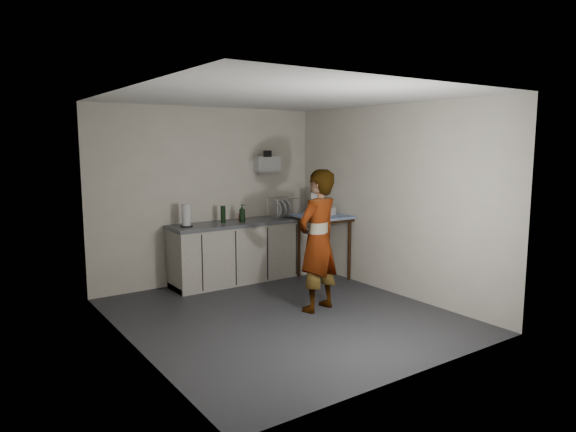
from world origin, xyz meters
TOP-DOWN VIEW (x-y plane):
  - ground at (0.00, 0.00)m, footprint 4.00×4.00m
  - wall_back at (0.00, 1.99)m, footprint 3.60×0.02m
  - wall_right at (1.79, 0.00)m, footprint 0.02×4.00m
  - wall_left at (-1.79, 0.00)m, footprint 0.02×4.00m
  - ceiling at (0.00, 0.00)m, footprint 3.60×4.00m
  - kitchen_counter at (0.40, 1.70)m, footprint 2.24×0.62m
  - wall_shelf at (1.00, 1.92)m, footprint 0.42×0.18m
  - side_table at (1.50, 1.10)m, footprint 0.81×0.81m
  - standing_man at (0.48, -0.06)m, footprint 0.72×0.56m
  - soap_bottle at (0.37, 1.63)m, footprint 0.14×0.14m
  - soda_can at (0.36, 1.68)m, footprint 0.06×0.06m
  - dark_bottle at (0.10, 1.72)m, footprint 0.07×0.07m
  - paper_towel at (-0.49, 1.71)m, footprint 0.18×0.18m
  - dish_rack at (1.16, 1.74)m, footprint 0.44×0.33m
  - bakery_box at (1.51, 1.14)m, footprint 0.34×0.35m

SIDE VIEW (x-z plane):
  - ground at x=0.00m, z-range 0.00..0.00m
  - kitchen_counter at x=0.40m, z-range -0.03..0.88m
  - side_table at x=1.50m, z-range 0.37..1.35m
  - standing_man at x=0.48m, z-range 0.00..1.76m
  - soda_can at x=0.36m, z-range 0.91..1.03m
  - dish_rack at x=1.16m, z-range 0.83..1.13m
  - dark_bottle at x=0.10m, z-range 0.91..1.16m
  - soap_bottle at x=0.37m, z-range 0.91..1.17m
  - paper_towel at x=-0.49m, z-range 0.90..1.22m
  - bakery_box at x=1.51m, z-range 0.88..1.26m
  - wall_back at x=0.00m, z-range 0.00..2.60m
  - wall_right at x=1.79m, z-range 0.00..2.60m
  - wall_left at x=-1.79m, z-range 0.00..2.60m
  - wall_shelf at x=1.00m, z-range 1.56..1.93m
  - ceiling at x=0.00m, z-range 2.59..2.60m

